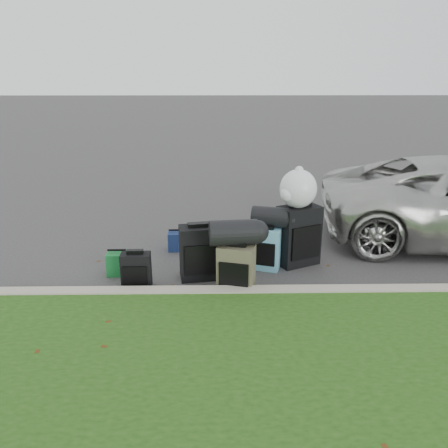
{
  "coord_description": "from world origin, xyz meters",
  "views": [
    {
      "loc": [
        -0.2,
        -5.63,
        2.52
      ],
      "look_at": [
        -0.1,
        0.2,
        0.55
      ],
      "focal_mm": 35.0,
      "sensor_mm": 36.0,
      "label": 1
    }
  ],
  "objects_px": {
    "suitcase_small_black": "(136,270)",
    "tote_navy": "(177,241)",
    "suitcase_large_black_right": "(298,236)",
    "suitcase_olive": "(236,269)",
    "tote_green": "(118,264)",
    "suitcase_teal": "(265,249)",
    "suitcase_large_black_left": "(199,253)"
  },
  "relations": [
    {
      "from": "suitcase_large_black_left",
      "to": "suitcase_olive",
      "type": "distance_m",
      "value": 0.61
    },
    {
      "from": "suitcase_olive",
      "to": "suitcase_small_black",
      "type": "bearing_deg",
      "value": -171.13
    },
    {
      "from": "suitcase_olive",
      "to": "tote_navy",
      "type": "relative_size",
      "value": 2.13
    },
    {
      "from": "suitcase_large_black_left",
      "to": "tote_green",
      "type": "height_order",
      "value": "suitcase_large_black_left"
    },
    {
      "from": "suitcase_olive",
      "to": "suitcase_teal",
      "type": "xyz_separation_m",
      "value": [
        0.42,
        0.68,
        -0.01
      ]
    },
    {
      "from": "suitcase_small_black",
      "to": "suitcase_teal",
      "type": "distance_m",
      "value": 1.76
    },
    {
      "from": "suitcase_large_black_left",
      "to": "tote_green",
      "type": "relative_size",
      "value": 2.31
    },
    {
      "from": "suitcase_small_black",
      "to": "suitcase_teal",
      "type": "xyz_separation_m",
      "value": [
        1.67,
        0.55,
        0.06
      ]
    },
    {
      "from": "tote_navy",
      "to": "suitcase_large_black_right",
      "type": "bearing_deg",
      "value": -19.24
    },
    {
      "from": "suitcase_large_black_left",
      "to": "suitcase_olive",
      "type": "bearing_deg",
      "value": -49.4
    },
    {
      "from": "suitcase_small_black",
      "to": "tote_navy",
      "type": "height_order",
      "value": "suitcase_small_black"
    },
    {
      "from": "suitcase_large_black_right",
      "to": "suitcase_teal",
      "type": "bearing_deg",
      "value": 172.48
    },
    {
      "from": "suitcase_olive",
      "to": "suitcase_large_black_right",
      "type": "height_order",
      "value": "suitcase_large_black_right"
    },
    {
      "from": "suitcase_large_black_right",
      "to": "suitcase_olive",
      "type": "bearing_deg",
      "value": -162.63
    },
    {
      "from": "suitcase_teal",
      "to": "suitcase_large_black_left",
      "type": "bearing_deg",
      "value": -143.58
    },
    {
      "from": "suitcase_small_black",
      "to": "suitcase_olive",
      "type": "distance_m",
      "value": 1.25
    },
    {
      "from": "suitcase_small_black",
      "to": "suitcase_teal",
      "type": "height_order",
      "value": "suitcase_teal"
    },
    {
      "from": "suitcase_teal",
      "to": "suitcase_large_black_right",
      "type": "height_order",
      "value": "suitcase_large_black_right"
    },
    {
      "from": "suitcase_large_black_left",
      "to": "suitcase_teal",
      "type": "distance_m",
      "value": 0.94
    },
    {
      "from": "tote_green",
      "to": "suitcase_teal",
      "type": "bearing_deg",
      "value": 3.85
    },
    {
      "from": "suitcase_large_black_left",
      "to": "suitcase_small_black",
      "type": "bearing_deg",
      "value": -171.12
    },
    {
      "from": "suitcase_small_black",
      "to": "tote_navy",
      "type": "bearing_deg",
      "value": 71.31
    },
    {
      "from": "suitcase_large_black_right",
      "to": "suitcase_large_black_left",
      "type": "bearing_deg",
      "value": 172.61
    },
    {
      "from": "suitcase_large_black_right",
      "to": "tote_green",
      "type": "height_order",
      "value": "suitcase_large_black_right"
    },
    {
      "from": "suitcase_teal",
      "to": "suitcase_large_black_right",
      "type": "xyz_separation_m",
      "value": [
        0.48,
        0.16,
        0.13
      ]
    },
    {
      "from": "suitcase_small_black",
      "to": "suitcase_large_black_left",
      "type": "relative_size",
      "value": 0.64
    },
    {
      "from": "suitcase_large_black_left",
      "to": "suitcase_large_black_right",
      "type": "distance_m",
      "value": 1.44
    },
    {
      "from": "suitcase_small_black",
      "to": "tote_navy",
      "type": "distance_m",
      "value": 1.31
    },
    {
      "from": "suitcase_teal",
      "to": "tote_navy",
      "type": "relative_size",
      "value": 2.04
    },
    {
      "from": "tote_green",
      "to": "tote_navy",
      "type": "relative_size",
      "value": 1.09
    },
    {
      "from": "suitcase_teal",
      "to": "tote_green",
      "type": "bearing_deg",
      "value": -156.92
    },
    {
      "from": "suitcase_large_black_right",
      "to": "tote_green",
      "type": "bearing_deg",
      "value": 162.0
    }
  ]
}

